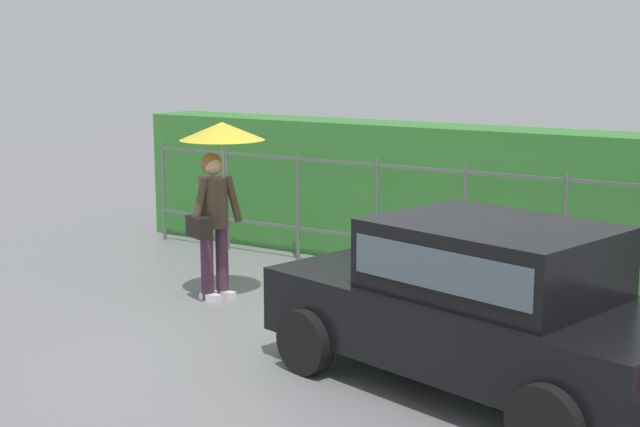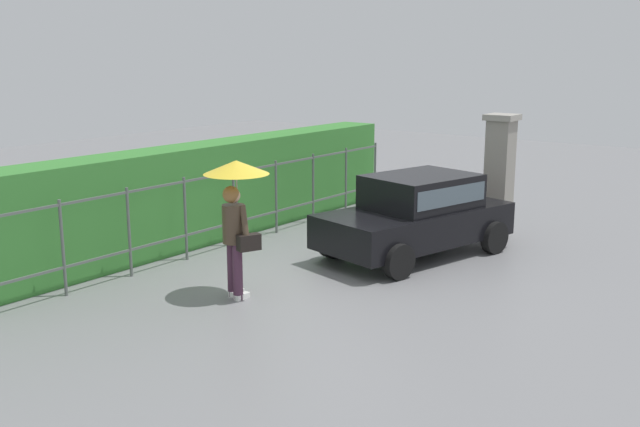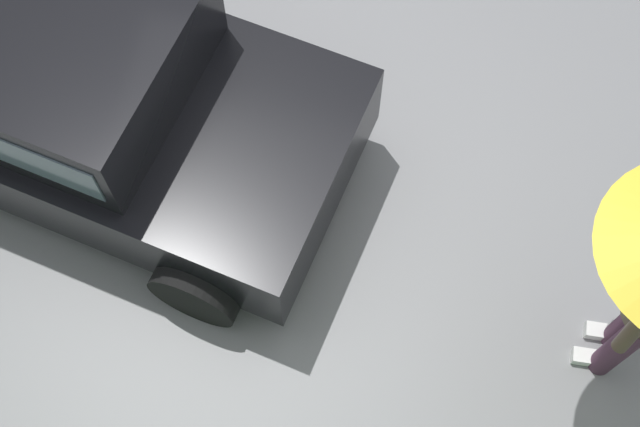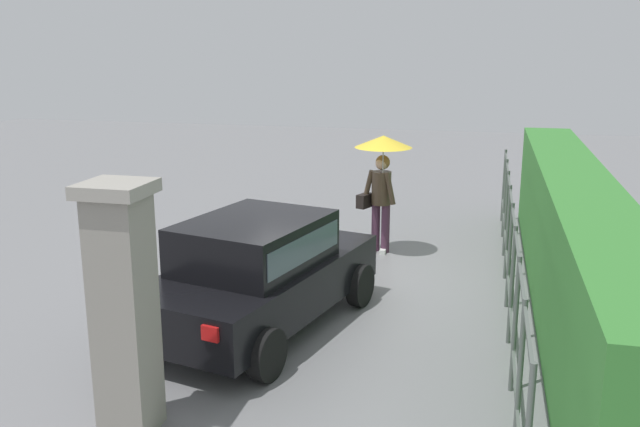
{
  "view_description": "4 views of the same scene",
  "coord_description": "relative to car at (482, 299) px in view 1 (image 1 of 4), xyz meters",
  "views": [
    {
      "loc": [
        4.33,
        -7.36,
        2.9
      ],
      "look_at": [
        -0.54,
        0.28,
        1.22
      ],
      "focal_mm": 49.9,
      "sensor_mm": 36.0,
      "label": 1
    },
    {
      "loc": [
        -9.82,
        -6.8,
        3.65
      ],
      "look_at": [
        -0.63,
        0.11,
        1.09
      ],
      "focal_mm": 40.95,
      "sensor_mm": 36.0,
      "label": 2
    },
    {
      "loc": [
        -0.57,
        2.28,
        5.66
      ],
      "look_at": [
        -0.25,
        0.29,
        0.96
      ],
      "focal_mm": 49.6,
      "sensor_mm": 36.0,
      "label": 3
    },
    {
      "loc": [
        9.56,
        2.28,
        3.61
      ],
      "look_at": [
        -0.34,
        -0.11,
        1.1
      ],
      "focal_mm": 38.9,
      "sensor_mm": 36.0,
      "label": 4
    }
  ],
  "objects": [
    {
      "name": "car",
      "position": [
        0.0,
        0.0,
        0.0
      ],
      "size": [
        3.98,
        2.54,
        1.48
      ],
      "rotation": [
        0.0,
        0.0,
        2.9
      ],
      "color": "black",
      "rests_on": "ground"
    },
    {
      "name": "hedge_row",
      "position": [
        -1.51,
        3.94,
        0.15
      ],
      "size": [
        10.93,
        0.9,
        1.9
      ],
      "primitive_type": "cube",
      "color": "#387F33",
      "rests_on": "ground"
    },
    {
      "name": "fence_section",
      "position": [
        -1.51,
        3.13,
        0.02
      ],
      "size": [
        9.98,
        0.05,
        1.5
      ],
      "color": "#59605B",
      "rests_on": "ground"
    },
    {
      "name": "pedestrian",
      "position": [
        -3.68,
        1.01,
        0.74
      ],
      "size": [
        0.98,
        0.98,
        2.08
      ],
      "rotation": [
        0.0,
        0.0,
        -0.39
      ],
      "color": "#47283D",
      "rests_on": "ground"
    },
    {
      "name": "ground_plane",
      "position": [
        -1.56,
        0.45,
        -0.8
      ],
      "size": [
        40.0,
        40.0,
        0.0
      ],
      "primitive_type": "plane",
      "color": "slate"
    }
  ]
}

